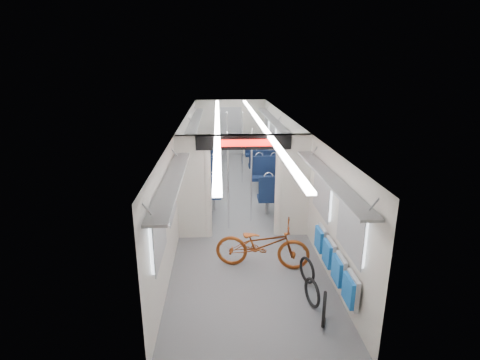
{
  "coord_description": "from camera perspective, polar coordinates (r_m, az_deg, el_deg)",
  "views": [
    {
      "loc": [
        -0.52,
        -9.75,
        3.72
      ],
      "look_at": [
        -0.06,
        -1.71,
        1.21
      ],
      "focal_mm": 28.0,
      "sensor_mm": 36.0,
      "label": 1
    }
  ],
  "objects": [
    {
      "name": "flip_bench",
      "position": [
        6.54,
        14.1,
        -11.97
      ],
      "size": [
        0.12,
        2.08,
        0.49
      ],
      "color": "gray",
      "rests_on": "carriage"
    },
    {
      "name": "bicycle",
      "position": [
        7.16,
        3.43,
        -9.77
      ],
      "size": [
        1.86,
        0.94,
        0.93
      ],
      "primitive_type": "imported",
      "rotation": [
        0.0,
        0.0,
        1.38
      ],
      "color": "brown",
      "rests_on": "ground"
    },
    {
      "name": "bike_hoop_a",
      "position": [
        5.97,
        12.67,
        -18.86
      ],
      "size": [
        0.21,
        0.52,
        0.53
      ],
      "primitive_type": "torus",
      "rotation": [
        1.57,
        0.0,
        1.26
      ],
      "color": "black",
      "rests_on": "ground"
    },
    {
      "name": "stanchion_near_right",
      "position": [
        8.92,
        1.74,
        0.55
      ],
      "size": [
        0.04,
        0.04,
        2.3
      ],
      "primitive_type": "cylinder",
      "color": "silver",
      "rests_on": "ground"
    },
    {
      "name": "seat_bay_far_left",
      "position": [
        13.62,
        -4.98,
        3.73
      ],
      "size": [
        0.9,
        2.04,
        1.09
      ],
      "color": "#0B1734",
      "rests_on": "ground"
    },
    {
      "name": "carriage",
      "position": [
        9.75,
        -0.17,
        4.14
      ],
      "size": [
        12.0,
        12.02,
        2.31
      ],
      "color": "#515456",
      "rests_on": "ground"
    },
    {
      "name": "stanchion_far_right",
      "position": [
        11.99,
        0.33,
        4.92
      ],
      "size": [
        0.04,
        0.04,
        2.3
      ],
      "primitive_type": "cylinder",
      "color": "silver",
      "rests_on": "ground"
    },
    {
      "name": "seat_bay_near_left",
      "position": [
        10.63,
        -5.4,
        -0.18
      ],
      "size": [
        0.91,
        2.06,
        1.1
      ],
      "color": "#0B1734",
      "rests_on": "ground"
    },
    {
      "name": "seat_bay_far_right",
      "position": [
        13.51,
        2.97,
        3.64
      ],
      "size": [
        0.9,
        2.01,
        1.08
      ],
      "color": "#0B1734",
      "rests_on": "ground"
    },
    {
      "name": "bike_hoop_b",
      "position": [
        6.33,
        10.92,
        -16.67
      ],
      "size": [
        0.16,
        0.48,
        0.48
      ],
      "primitive_type": "torus",
      "rotation": [
        1.57,
        0.0,
        1.81
      ],
      "color": "black",
      "rests_on": "ground"
    },
    {
      "name": "seat_bay_near_right",
      "position": [
        10.51,
        4.8,
        -0.23
      ],
      "size": [
        0.95,
        2.26,
        1.16
      ],
      "color": "#0B1734",
      "rests_on": "ground"
    },
    {
      "name": "bike_hoop_c",
      "position": [
        6.9,
        10.16,
        -13.53
      ],
      "size": [
        0.19,
        0.47,
        0.48
      ],
      "primitive_type": "torus",
      "rotation": [
        1.57,
        0.0,
        1.88
      ],
      "color": "black",
      "rests_on": "ground"
    },
    {
      "name": "stanchion_near_left",
      "position": [
        8.52,
        -1.81,
        -0.27
      ],
      "size": [
        0.04,
        0.04,
        2.3
      ],
      "primitive_type": "cylinder",
      "color": "silver",
      "rests_on": "ground"
    },
    {
      "name": "stanchion_far_left",
      "position": [
        11.92,
        -1.89,
        4.84
      ],
      "size": [
        0.04,
        0.04,
        2.3
      ],
      "primitive_type": "cylinder",
      "color": "silver",
      "rests_on": "ground"
    }
  ]
}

